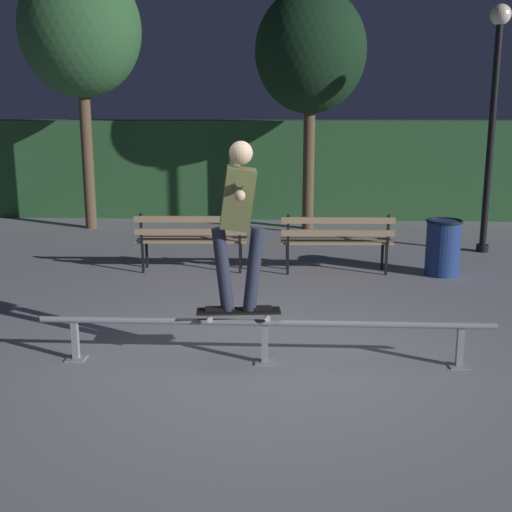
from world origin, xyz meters
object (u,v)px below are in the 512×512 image
object	(u,v)px
park_bench_left_center	(337,237)
trash_can	(443,247)
tree_behind_benches	(311,52)
lamp_post_right	(494,99)
skateboard	(239,312)
skateboarder	(238,212)
tree_far_left	(80,31)
park_bench_leftmost	(191,236)
grind_rail	(265,329)

from	to	relation	value
park_bench_left_center	trash_can	xyz separation A→B (m)	(1.51, 0.01, -0.12)
park_bench_left_center	tree_behind_benches	bearing A→B (deg)	95.02
lamp_post_right	tree_behind_benches	bearing A→B (deg)	145.21
skateboard	skateboarder	distance (m)	0.94
skateboarder	tree_far_left	bearing A→B (deg)	116.79
skateboarder	lamp_post_right	bearing A→B (deg)	53.70
skateboarder	park_bench_leftmost	bearing A→B (deg)	105.39
tree_far_left	trash_can	distance (m)	7.75
park_bench_leftmost	tree_far_left	xyz separation A→B (m)	(-2.51, 3.42, 3.20)
trash_can	lamp_post_right	bearing A→B (deg)	57.04
grind_rail	park_bench_left_center	distance (m)	3.56
skateboard	trash_can	xyz separation A→B (m)	(2.67, 3.44, -0.09)
grind_rail	trash_can	size ratio (longest dim) A/B	5.32
park_bench_leftmost	lamp_post_right	distance (m)	5.27
park_bench_left_center	tree_far_left	distance (m)	6.57
grind_rail	park_bench_left_center	xyz separation A→B (m)	(0.91, 3.43, 0.20)
park_bench_leftmost	grind_rail	bearing A→B (deg)	-70.91
skateboard	park_bench_left_center	size ratio (longest dim) A/B	0.49
skateboard	tree_behind_benches	size ratio (longest dim) A/B	0.18
tree_behind_benches	trash_can	size ratio (longest dim) A/B	5.65
tree_far_left	lamp_post_right	world-z (taller)	tree_far_left
skateboarder	park_bench_left_center	size ratio (longest dim) A/B	0.97
lamp_post_right	park_bench_leftmost	bearing A→B (deg)	-161.07
park_bench_leftmost	trash_can	bearing A→B (deg)	0.10
park_bench_leftmost	park_bench_left_center	distance (m)	2.10
skateboard	tree_behind_benches	xyz separation A→B (m)	(0.84, 7.00, 2.84)
tree_behind_benches	park_bench_left_center	bearing A→B (deg)	-84.98
park_bench_left_center	lamp_post_right	size ratio (longest dim) A/B	0.41
park_bench_left_center	tree_behind_benches	distance (m)	4.55
skateboarder	lamp_post_right	distance (m)	6.32
skateboard	park_bench_left_center	xyz separation A→B (m)	(1.15, 3.43, 0.04)
grind_rail	skateboard	size ratio (longest dim) A/B	5.35
skateboard	skateboarder	xyz separation A→B (m)	(0.00, 0.00, 0.94)
grind_rail	trash_can	xyz separation A→B (m)	(2.42, 3.44, 0.08)
park_bench_leftmost	lamp_post_right	xyz separation A→B (m)	(4.63, 1.59, 1.94)
park_bench_left_center	tree_behind_benches	xyz separation A→B (m)	(-0.31, 3.57, 2.81)
grind_rail	tree_far_left	distance (m)	8.50
park_bench_leftmost	skateboarder	bearing A→B (deg)	-74.61
grind_rail	park_bench_leftmost	distance (m)	3.64
skateboarder	tree_far_left	world-z (taller)	tree_far_left
skateboarder	trash_can	size ratio (longest dim) A/B	1.95
park_bench_leftmost	lamp_post_right	bearing A→B (deg)	18.93
lamp_post_right	grind_rail	bearing A→B (deg)	-124.45
park_bench_left_center	lamp_post_right	world-z (taller)	lamp_post_right
park_bench_leftmost	tree_behind_benches	xyz separation A→B (m)	(1.78, 3.57, 2.81)
skateboard	park_bench_leftmost	bearing A→B (deg)	105.34
lamp_post_right	trash_can	xyz separation A→B (m)	(-1.03, -1.58, -2.07)
skateboard	tree_behind_benches	bearing A→B (deg)	83.15
skateboard	skateboarder	size ratio (longest dim) A/B	0.51
park_bench_left_center	trash_can	size ratio (longest dim) A/B	2.02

